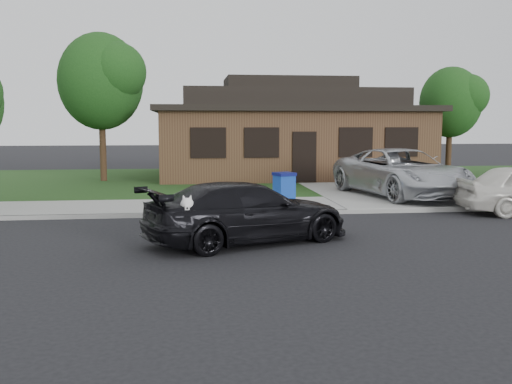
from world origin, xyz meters
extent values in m
plane|color=black|center=(0.00, 0.00, 0.00)|extent=(120.00, 120.00, 0.00)
cube|color=gray|center=(0.00, 5.00, 0.06)|extent=(60.00, 3.00, 0.12)
cube|color=gray|center=(0.00, 3.50, 0.06)|extent=(60.00, 0.12, 0.12)
cube|color=#193814|center=(0.00, 13.00, 0.07)|extent=(60.00, 13.00, 0.13)
cube|color=gray|center=(6.00, 10.00, 0.07)|extent=(4.50, 13.00, 0.14)
imported|color=black|center=(0.45, -0.17, 0.67)|extent=(4.97, 3.46, 1.34)
ellipsoid|color=white|center=(-0.86, -1.05, 0.92)|extent=(0.34, 0.40, 0.30)
sphere|color=white|center=(-0.86, -1.28, 1.02)|extent=(0.26, 0.26, 0.26)
cube|color=white|center=(-0.86, -1.41, 0.97)|extent=(0.09, 0.12, 0.07)
sphere|color=black|center=(-0.86, -1.47, 0.97)|extent=(0.04, 0.04, 0.04)
cone|color=white|center=(-0.92, -1.23, 1.15)|extent=(0.11, 0.11, 0.14)
cone|color=white|center=(-0.79, -1.23, 1.15)|extent=(0.11, 0.11, 0.14)
imported|color=silver|center=(6.39, 6.22, 0.95)|extent=(3.75, 6.23, 1.62)
cube|color=#0E379C|center=(2.15, 5.08, 0.55)|extent=(0.68, 0.68, 0.87)
cube|color=#070D53|center=(2.15, 5.08, 1.04)|extent=(0.74, 0.74, 0.10)
cylinder|color=black|center=(1.96, 4.82, 0.19)|extent=(0.09, 0.14, 0.13)
cylinder|color=black|center=(2.34, 4.82, 0.19)|extent=(0.09, 0.14, 0.13)
cube|color=#422B1C|center=(4.00, 15.00, 1.63)|extent=(12.00, 8.00, 3.00)
cube|color=black|center=(4.00, 15.00, 3.25)|extent=(12.60, 8.60, 0.25)
cube|color=black|center=(4.00, 15.00, 3.78)|extent=(10.00, 6.50, 0.80)
cube|color=black|center=(4.00, 15.00, 4.48)|extent=(6.00, 3.50, 0.60)
cube|color=black|center=(4.00, 10.97, 1.23)|extent=(1.00, 0.06, 2.10)
cube|color=black|center=(0.00, 10.97, 1.83)|extent=(1.30, 0.05, 1.10)
cube|color=black|center=(2.20, 10.97, 1.83)|extent=(1.30, 0.05, 1.10)
cube|color=black|center=(6.20, 10.97, 1.83)|extent=(1.30, 0.05, 1.10)
cube|color=black|center=(8.20, 10.97, 1.83)|extent=(1.30, 0.05, 1.10)
cylinder|color=#332114|center=(-4.50, 13.00, 1.37)|extent=(0.28, 0.28, 2.48)
ellipsoid|color=#143811|center=(-4.50, 13.00, 4.41)|extent=(3.60, 3.60, 4.14)
sphere|color=#26591E|center=(-3.78, 12.46, 4.77)|extent=(2.52, 2.52, 2.52)
cylinder|color=#332114|center=(12.00, 14.50, 1.14)|extent=(0.28, 0.28, 2.03)
ellipsoid|color=#143811|center=(12.00, 14.50, 3.65)|extent=(3.00, 3.00, 3.45)
sphere|color=#26591E|center=(12.60, 14.05, 3.95)|extent=(2.10, 2.10, 2.10)
camera|label=1|loc=(-0.83, -12.41, 2.58)|focal=40.00mm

